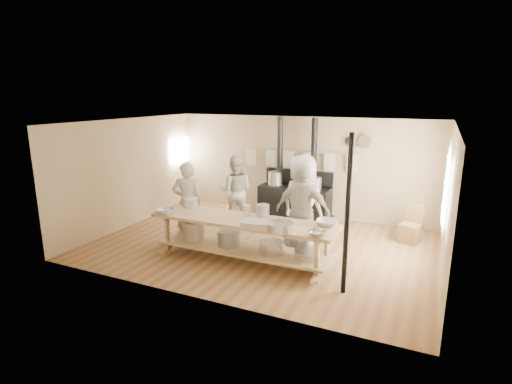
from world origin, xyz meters
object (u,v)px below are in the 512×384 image
cook_left (235,191)px  cook_by_window (303,192)px  stove (295,199)px  roasting_pan (257,224)px  cook_center (302,204)px  prep_table (242,235)px  cook_far_left (188,202)px  chair (410,231)px  cook_right (303,211)px

cook_left → cook_by_window: (1.38, 0.99, -0.12)m
stove → roasting_pan: 3.40m
cook_left → cook_center: 2.15m
prep_table → cook_left: (-1.11, 1.86, 0.35)m
cook_by_window → stove: bearing=157.6°
cook_far_left → cook_left: bearing=-138.7°
cook_center → cook_by_window: 1.96m
chair → roasting_pan: 3.72m
cook_left → cook_right: 2.38m
cook_center → cook_right: bearing=129.9°
cook_right → chair: size_ratio=2.24×
cook_far_left → roasting_pan: size_ratio=3.46×
stove → cook_right: (0.96, -2.31, 0.41)m
prep_table → cook_center: 1.40m
prep_table → chair: size_ratio=4.33×
prep_table → cook_right: size_ratio=1.93×
prep_table → cook_far_left: 1.69m
stove → prep_table: size_ratio=0.72×
cook_center → cook_by_window: (-0.59, 1.85, -0.24)m
cook_right → chair: cook_right is taller
cook_by_window → chair: bearing=1.0°
cook_left → roasting_pan: bearing=105.9°
cook_right → prep_table: bearing=36.9°
cook_right → chair: 2.65m
cook_left → cook_right: cook_right is taller
prep_table → stove: bearing=90.0°
stove → chair: bearing=-11.7°
prep_table → cook_by_window: size_ratio=2.38×
chair → cook_right: bearing=-119.9°
prep_table → cook_far_left: cook_far_left is taller
stove → cook_far_left: bearing=-122.1°
cook_by_window → chair: cook_by_window is taller
cook_by_window → roasting_pan: size_ratio=2.98×
cook_left → roasting_pan: cook_left is taller
prep_table → cook_left: 2.19m
chair → roasting_pan: size_ratio=1.64×
cook_by_window → chair: size_ratio=1.82×
cook_left → chair: (3.98, 0.56, -0.63)m
cook_far_left → cook_right: cook_right is taller
cook_far_left → chair: bearing=173.5°
stove → chair: 2.94m
stove → cook_far_left: size_ratio=1.48×
prep_table → cook_right: 1.26m
prep_table → cook_by_window: (0.26, 2.85, 0.24)m
cook_far_left → cook_center: size_ratio=0.88×
stove → roasting_pan: stove is taller
stove → cook_center: (0.85, -2.02, 0.48)m
cook_left → chair: cook_left is taller
stove → roasting_pan: size_ratio=5.11×
cook_right → roasting_pan: (-0.50, -1.04, -0.02)m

